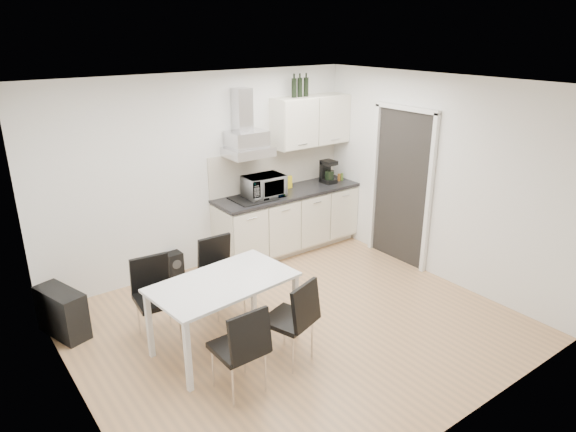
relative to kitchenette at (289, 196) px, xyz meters
name	(u,v)px	position (x,y,z in m)	size (l,w,h in m)	color
ground	(295,325)	(-1.19, -1.73, -0.83)	(4.50, 4.50, 0.00)	tan
wall_back	(204,173)	(-1.19, 0.27, 0.47)	(4.50, 0.10, 2.60)	white
wall_front	(462,291)	(-1.19, -3.73, 0.47)	(4.50, 0.10, 2.60)	white
wall_left	(67,274)	(-3.44, -1.73, 0.47)	(0.10, 4.00, 2.60)	white
wall_right	(437,179)	(1.06, -1.73, 0.47)	(0.10, 4.00, 2.60)	white
ceiling	(297,85)	(-1.19, -1.73, 1.77)	(4.50, 4.50, 0.00)	white
doorway	(400,188)	(1.02, -1.18, 0.22)	(0.08, 1.04, 2.10)	white
kitchenette	(289,196)	(0.00, 0.00, 0.00)	(2.22, 0.64, 2.52)	beige
dining_table	(223,288)	(-2.01, -1.62, -0.16)	(1.48, 0.95, 0.75)	white
chair_far_left	(157,301)	(-2.49, -1.06, -0.39)	(0.44, 0.50, 0.88)	black
chair_far_right	(223,277)	(-1.67, -1.00, -0.39)	(0.44, 0.50, 0.88)	black
chair_near_left	(238,348)	(-2.25, -2.29, -0.39)	(0.44, 0.50, 0.88)	black
chair_near_right	(288,320)	(-1.62, -2.19, -0.39)	(0.44, 0.50, 0.88)	black
guitar_amp	(62,312)	(-3.29, -0.39, -0.57)	(0.44, 0.67, 0.52)	black
floor_speaker	(174,265)	(-1.76, 0.17, -0.66)	(0.20, 0.18, 0.34)	black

